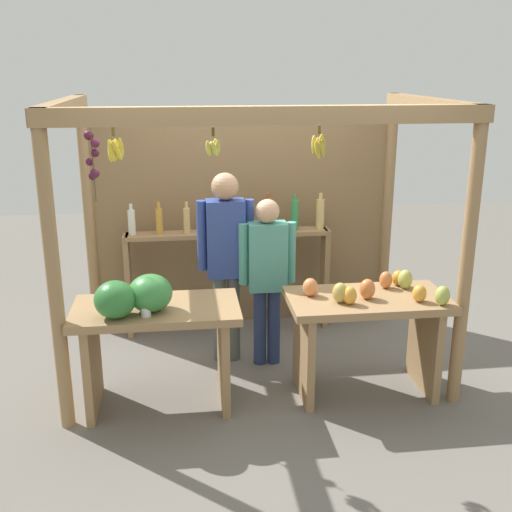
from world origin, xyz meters
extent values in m
plane|color=slate|center=(0.00, 0.00, 0.00)|extent=(12.00, 12.00, 0.00)
cylinder|color=#99754C|center=(-1.46, -0.89, 1.12)|extent=(0.10, 0.10, 2.25)
cylinder|color=#99754C|center=(1.46, -0.89, 1.12)|extent=(0.10, 0.10, 2.25)
cylinder|color=#99754C|center=(-1.46, 0.89, 1.12)|extent=(0.10, 0.10, 2.25)
cylinder|color=#99754C|center=(1.46, 0.89, 1.12)|extent=(0.10, 0.10, 2.25)
cube|color=#99754C|center=(0.00, -0.89, 2.19)|extent=(3.02, 0.12, 0.12)
cube|color=#99754C|center=(-1.46, 0.00, 2.19)|extent=(0.12, 1.88, 0.12)
cube|color=#99754C|center=(1.46, 0.00, 2.19)|extent=(0.12, 1.88, 0.12)
cube|color=olive|center=(0.00, 0.91, 1.01)|extent=(2.92, 0.04, 2.02)
cylinder|color=brown|center=(0.37, -0.75, 2.08)|extent=(0.02, 0.02, 0.06)
ellipsoid|color=gold|center=(0.39, -0.75, 1.97)|extent=(0.04, 0.08, 0.13)
ellipsoid|color=gold|center=(0.38, -0.71, 1.98)|extent=(0.06, 0.05, 0.13)
ellipsoid|color=gold|center=(0.35, -0.72, 1.96)|extent=(0.08, 0.07, 0.14)
ellipsoid|color=gold|center=(0.33, -0.74, 1.98)|extent=(0.04, 0.06, 0.13)
ellipsoid|color=gold|center=(0.35, -0.77, 1.94)|extent=(0.06, 0.05, 0.14)
ellipsoid|color=gold|center=(0.38, -0.78, 1.96)|extent=(0.07, 0.05, 0.14)
cylinder|color=brown|center=(-0.37, -0.80, 2.08)|extent=(0.02, 0.02, 0.06)
ellipsoid|color=#D1CC4C|center=(-0.34, -0.80, 1.97)|extent=(0.04, 0.05, 0.11)
ellipsoid|color=#D1CC4C|center=(-0.36, -0.78, 1.98)|extent=(0.06, 0.05, 0.11)
ellipsoid|color=#D1CC4C|center=(-0.38, -0.79, 1.97)|extent=(0.05, 0.06, 0.11)
ellipsoid|color=#D1CC4C|center=(-0.40, -0.82, 1.97)|extent=(0.05, 0.06, 0.11)
ellipsoid|color=#D1CC4C|center=(-0.36, -0.83, 1.96)|extent=(0.07, 0.05, 0.11)
cylinder|color=brown|center=(-1.02, -0.71, 2.08)|extent=(0.02, 0.02, 0.06)
ellipsoid|color=yellow|center=(-0.98, -0.71, 1.97)|extent=(0.04, 0.08, 0.15)
ellipsoid|color=yellow|center=(-1.01, -0.67, 1.95)|extent=(0.07, 0.05, 0.16)
ellipsoid|color=yellow|center=(-1.03, -0.68, 1.96)|extent=(0.08, 0.05, 0.16)
ellipsoid|color=yellow|center=(-1.05, -0.71, 1.95)|extent=(0.04, 0.08, 0.15)
ellipsoid|color=yellow|center=(-1.04, -0.74, 1.96)|extent=(0.06, 0.05, 0.16)
ellipsoid|color=yellow|center=(-1.00, -0.74, 1.96)|extent=(0.09, 0.07, 0.16)
cylinder|color=#4C422D|center=(-1.20, -0.46, 1.83)|extent=(0.01, 0.01, 0.55)
sphere|color=#47142D|center=(-1.22, -0.44, 2.03)|extent=(0.07, 0.07, 0.07)
sphere|color=#511938|center=(-1.18, -0.48, 1.98)|extent=(0.06, 0.06, 0.06)
sphere|color=#47142D|center=(-1.18, -0.47, 1.91)|extent=(0.06, 0.06, 0.06)
sphere|color=#511938|center=(-1.23, -0.44, 1.84)|extent=(0.06, 0.06, 0.06)
sphere|color=#511938|center=(-1.19, -0.49, 1.77)|extent=(0.07, 0.07, 0.07)
sphere|color=#47142D|center=(-1.22, -0.44, 1.74)|extent=(0.06, 0.06, 0.06)
cube|color=#99754C|center=(-0.80, -0.67, 0.77)|extent=(1.23, 0.64, 0.06)
cube|color=#99754C|center=(-1.29, -0.67, 0.37)|extent=(0.06, 0.58, 0.74)
cube|color=#99754C|center=(-0.31, -0.67, 0.37)|extent=(0.06, 0.58, 0.74)
ellipsoid|color=#38843D|center=(-0.83, -0.75, 0.94)|extent=(0.40, 0.40, 0.27)
ellipsoid|color=#2D7533|center=(-1.07, -0.84, 0.94)|extent=(0.41, 0.41, 0.27)
cylinder|color=white|center=(-0.87, -0.85, 0.85)|extent=(0.07, 0.07, 0.09)
cube|color=#99754C|center=(0.80, -0.67, 0.77)|extent=(1.23, 0.64, 0.06)
cube|color=#99754C|center=(0.31, -0.67, 0.37)|extent=(0.06, 0.58, 0.74)
cube|color=#99754C|center=(1.29, -0.67, 0.37)|extent=(0.06, 0.58, 0.74)
ellipsoid|color=gold|center=(0.62, -0.80, 0.87)|extent=(0.13, 0.13, 0.14)
ellipsoid|color=#A8B24C|center=(1.15, -0.52, 0.88)|extent=(0.12, 0.12, 0.15)
ellipsoid|color=#A8B24C|center=(1.29, -0.90, 0.88)|extent=(0.15, 0.15, 0.15)
ellipsoid|color=#CC7038|center=(0.78, -0.71, 0.88)|extent=(0.14, 0.14, 0.16)
ellipsoid|color=gold|center=(1.12, -0.44, 0.87)|extent=(0.12, 0.12, 0.12)
ellipsoid|color=gold|center=(1.15, -0.81, 0.87)|extent=(0.13, 0.13, 0.13)
ellipsoid|color=#CC7038|center=(1.00, -0.50, 0.87)|extent=(0.14, 0.14, 0.14)
ellipsoid|color=#B79E47|center=(0.56, -0.75, 0.88)|extent=(0.14, 0.14, 0.15)
ellipsoid|color=#E07F47|center=(0.37, -0.59, 0.87)|extent=(0.14, 0.14, 0.14)
cube|color=#99754C|center=(-1.11, 0.67, 0.50)|extent=(0.05, 0.20, 1.00)
cube|color=#99754C|center=(0.79, 0.67, 0.50)|extent=(0.05, 0.20, 1.00)
cube|color=#99754C|center=(-0.16, 0.67, 0.98)|extent=(1.90, 0.22, 0.04)
cylinder|color=silver|center=(-1.05, 0.67, 1.12)|extent=(0.07, 0.07, 0.23)
cylinder|color=silver|center=(-1.05, 0.67, 1.26)|extent=(0.03, 0.03, 0.06)
cylinder|color=gold|center=(-0.80, 0.67, 1.12)|extent=(0.07, 0.07, 0.24)
cylinder|color=gold|center=(-0.80, 0.67, 1.27)|extent=(0.03, 0.03, 0.06)
cylinder|color=#D8B266|center=(-0.54, 0.67, 1.12)|extent=(0.06, 0.06, 0.24)
cylinder|color=#D8B266|center=(-0.54, 0.67, 1.27)|extent=(0.03, 0.03, 0.06)
cylinder|color=#D8B266|center=(-0.29, 0.67, 1.13)|extent=(0.07, 0.07, 0.26)
cylinder|color=#D8B266|center=(-0.29, 0.67, 1.29)|extent=(0.03, 0.03, 0.06)
cylinder|color=gold|center=(-0.03, 0.67, 1.11)|extent=(0.06, 0.06, 0.22)
cylinder|color=gold|center=(-0.03, 0.67, 1.25)|extent=(0.03, 0.03, 0.06)
cylinder|color=#994C1E|center=(0.22, 0.67, 1.15)|extent=(0.08, 0.08, 0.30)
cylinder|color=#994C1E|center=(0.22, 0.67, 1.33)|extent=(0.03, 0.03, 0.06)
cylinder|color=#338C4C|center=(0.47, 0.67, 1.14)|extent=(0.07, 0.07, 0.28)
cylinder|color=#338C4C|center=(0.47, 0.67, 1.31)|extent=(0.03, 0.03, 0.06)
cylinder|color=#D8B266|center=(0.72, 0.67, 1.14)|extent=(0.08, 0.08, 0.29)
cylinder|color=#D8B266|center=(0.72, 0.67, 1.32)|extent=(0.04, 0.04, 0.06)
cylinder|color=#4F5551|center=(-0.29, 0.03, 0.39)|extent=(0.11, 0.11, 0.78)
cylinder|color=#4F5551|center=(-0.17, 0.03, 0.39)|extent=(0.11, 0.11, 0.78)
cube|color=#2D428C|center=(-0.23, 0.03, 1.11)|extent=(0.32, 0.19, 0.66)
cylinder|color=#2D428C|center=(-0.43, 0.03, 1.14)|extent=(0.08, 0.08, 0.59)
cylinder|color=#2D428C|center=(-0.03, 0.03, 1.14)|extent=(0.08, 0.08, 0.59)
sphere|color=tan|center=(-0.23, 0.03, 1.55)|extent=(0.23, 0.23, 0.23)
cylinder|color=navy|center=(0.05, -0.08, 0.34)|extent=(0.11, 0.11, 0.68)
cylinder|color=navy|center=(0.17, -0.08, 0.34)|extent=(0.11, 0.11, 0.68)
cube|color=teal|center=(0.11, -0.08, 0.97)|extent=(0.32, 0.19, 0.58)
cylinder|color=teal|center=(-0.09, -0.08, 1.00)|extent=(0.08, 0.08, 0.52)
cylinder|color=teal|center=(0.31, -0.08, 1.00)|extent=(0.08, 0.08, 0.52)
sphere|color=tan|center=(0.11, -0.08, 1.36)|extent=(0.20, 0.20, 0.20)
camera|label=1|loc=(-0.59, -4.96, 2.50)|focal=43.45mm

